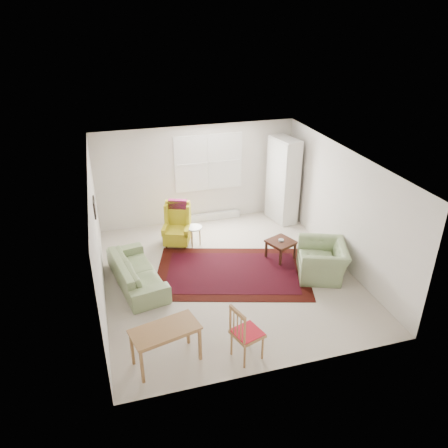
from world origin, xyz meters
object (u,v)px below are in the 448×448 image
object	(u,v)px
sofa	(136,267)
coffee_table	(280,249)
stool	(194,236)
desk	(166,345)
cabinet	(283,180)
desk_chair	(247,332)
armchair	(322,257)
wingback_chair	(176,225)

from	to	relation	value
sofa	coffee_table	bearing A→B (deg)	-98.59
stool	desk	distance (m)	3.75
sofa	cabinet	world-z (taller)	cabinet
desk_chair	desk	bearing A→B (deg)	61.09
armchair	desk	size ratio (longest dim) A/B	1.03
armchair	desk	world-z (taller)	armchair
coffee_table	desk	world-z (taller)	desk
cabinet	desk	world-z (taller)	cabinet
sofa	armchair	distance (m)	3.79
desk	wingback_chair	bearing A→B (deg)	76.93
coffee_table	desk_chair	size ratio (longest dim) A/B	0.54
sofa	desk_chair	size ratio (longest dim) A/B	1.96
coffee_table	desk	distance (m)	3.83
armchair	cabinet	size ratio (longest dim) A/B	0.49
stool	cabinet	bearing A→B (deg)	16.66
stool	sofa	bearing A→B (deg)	-140.17
armchair	wingback_chair	world-z (taller)	wingback_chair
coffee_table	desk_chair	distance (m)	3.19
cabinet	stool	bearing A→B (deg)	-175.00
desk	desk_chair	distance (m)	1.28
desk_chair	stool	bearing A→B (deg)	-17.86
sofa	stool	world-z (taller)	sofa
cabinet	desk	distance (m)	5.73
armchair	desk_chair	xyz separation A→B (m)	(-2.26, -1.83, 0.08)
wingback_chair	stool	distance (m)	0.49
sofa	coffee_table	size ratio (longest dim) A/B	3.64
sofa	stool	xyz separation A→B (m)	(1.45, 1.21, -0.15)
desk_chair	sofa	bearing A→B (deg)	11.60
wingback_chair	desk	bearing A→B (deg)	-81.96
sofa	wingback_chair	world-z (taller)	wingback_chair
armchair	desk	distance (m)	3.85
armchair	desk_chair	size ratio (longest dim) A/B	1.08
armchair	coffee_table	world-z (taller)	armchair
sofa	coffee_table	distance (m)	3.16
wingback_chair	coffee_table	bearing A→B (deg)	-9.89
wingback_chair	cabinet	bearing A→B (deg)	32.68
sofa	desk	world-z (taller)	sofa
sofa	armchair	world-z (taller)	armchair
sofa	armchair	size ratio (longest dim) A/B	1.81
coffee_table	sofa	bearing A→B (deg)	-177.88
coffee_table	desk	bearing A→B (deg)	-140.24
coffee_table	desk_chair	bearing A→B (deg)	-122.27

